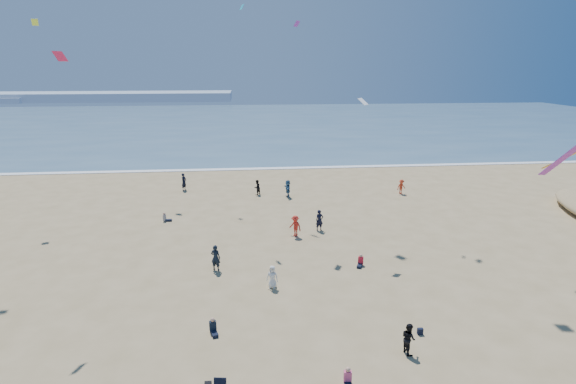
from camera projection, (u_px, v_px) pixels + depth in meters
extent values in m
cube|color=#476B84|center=(245.00, 123.00, 107.91)|extent=(220.00, 100.00, 0.06)
cube|color=white|center=(246.00, 169.00, 60.03)|extent=(220.00, 1.20, 0.08)
cube|color=#7A8EA8|center=(88.00, 97.00, 173.67)|extent=(110.00, 20.00, 3.20)
imported|color=red|center=(295.00, 226.00, 36.40)|extent=(1.25, 1.26, 1.75)
imported|color=black|center=(257.00, 187.00, 48.07)|extent=(0.99, 1.00, 1.63)
imported|color=black|center=(216.00, 258.00, 30.31)|extent=(0.77, 0.64, 1.82)
imported|color=black|center=(409.00, 338.00, 21.61)|extent=(0.74, 0.87, 1.56)
imported|color=black|center=(184.00, 182.00, 49.70)|extent=(0.75, 0.84, 1.94)
imported|color=black|center=(319.00, 220.00, 37.63)|extent=(0.74, 0.57, 1.80)
imported|color=red|center=(401.00, 187.00, 48.42)|extent=(1.15, 0.87, 1.58)
imported|color=silver|center=(272.00, 277.00, 27.97)|extent=(0.82, 0.65, 1.47)
imported|color=#2C557B|center=(288.00, 189.00, 47.25)|extent=(0.68, 1.74, 1.84)
cube|color=black|center=(420.00, 331.00, 23.24)|extent=(0.28, 0.18, 0.34)
cube|color=#CCEC38|center=(35.00, 22.00, 38.73)|extent=(0.55, 0.33, 0.54)
cube|color=white|center=(363.00, 101.00, 32.11)|extent=(0.83, 0.83, 0.46)
cube|color=purple|center=(297.00, 24.00, 34.39)|extent=(0.60, 0.83, 0.42)
cube|color=red|center=(60.00, 56.00, 23.58)|extent=(0.58, 0.82, 0.52)
cube|color=#19A8D0|center=(242.00, 7.00, 35.48)|extent=(0.40, 0.71, 0.39)
cube|color=#7D2595|center=(560.00, 160.00, 21.89)|extent=(0.35, 3.14, 2.21)
cube|color=orange|center=(565.00, 158.00, 27.83)|extent=(0.35, 2.64, 1.87)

